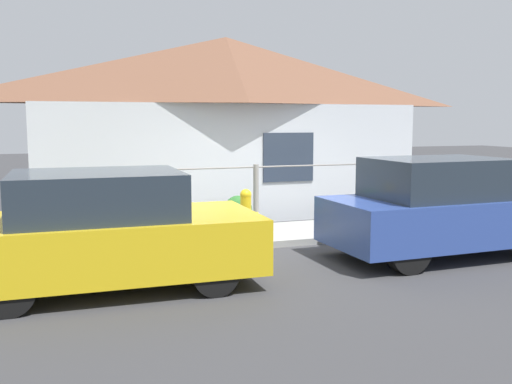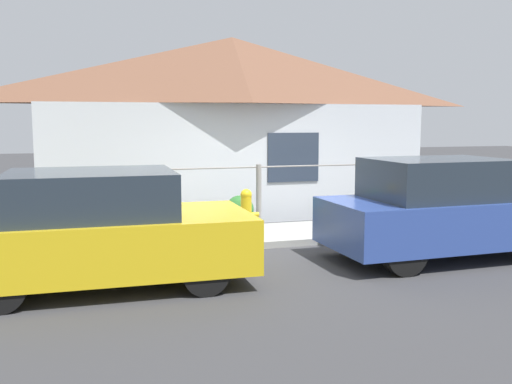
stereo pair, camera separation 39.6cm
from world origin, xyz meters
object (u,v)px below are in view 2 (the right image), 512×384
Objects in this scene: car_left at (101,230)px; car_right at (442,210)px; potted_plant_near_hydrant at (240,212)px; fire_hydrant at (246,212)px; potted_plant_by_fence at (79,222)px.

car_right is (4.96, -0.00, 0.03)m from car_left.
car_left is 5.76× the size of potted_plant_near_hydrant.
fire_hydrant is 2.74m from potted_plant_by_fence.
potted_plant_near_hydrant is 2.73m from potted_plant_by_fence.
car_right is at bearing -43.58° from potted_plant_near_hydrant.
potted_plant_by_fence is at bearing 154.93° from car_right.
potted_plant_by_fence is (-0.28, 2.31, -0.28)m from car_left.
potted_plant_by_fence is (-2.73, -0.08, -0.03)m from potted_plant_near_hydrant.
car_left is 3.04m from fire_hydrant.
potted_plant_by_fence is (-2.70, 0.47, -0.11)m from fire_hydrant.
car_right is 3.14m from fire_hydrant.
car_right is 5.71× the size of potted_plant_near_hydrant.
fire_hydrant is (-2.54, 1.83, -0.20)m from car_right.
car_left is 1.01× the size of car_right.
potted_plant_by_fence is at bearing 170.01° from fire_hydrant.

